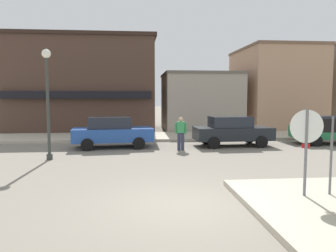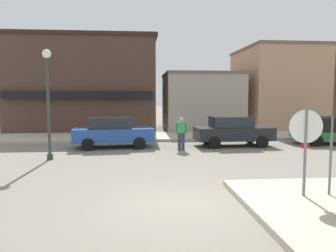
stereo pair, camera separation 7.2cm
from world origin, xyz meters
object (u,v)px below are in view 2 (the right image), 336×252
one_way_sign (331,148)px  stop_sign (305,141)px  parked_car_second (233,131)px  parked_car_third (331,129)px  parked_car_nearest (113,132)px  pedestrian_crossing_near (181,132)px  lamp_post (48,88)px

one_way_sign → stop_sign: bearing=-176.6°
parked_car_second → parked_car_third: 5.54m
stop_sign → parked_car_second: (0.85, 9.11, -0.71)m
parked_car_nearest → pedestrian_crossing_near: pedestrian_crossing_near is taller
parked_car_nearest → parked_car_third: same height
parked_car_nearest → parked_car_second: size_ratio=1.02×
stop_sign → lamp_post: lamp_post is taller
parked_car_nearest → lamp_post: bearing=-127.9°
parked_car_third → pedestrian_crossing_near: pedestrian_crossing_near is taller
stop_sign → pedestrian_crossing_near: size_ratio=1.43×
stop_sign → one_way_sign: 0.72m
lamp_post → parked_car_nearest: size_ratio=1.10×
parked_car_third → pedestrian_crossing_near: 8.50m
one_way_sign → lamp_post: (-8.41, 6.10, 1.63)m
one_way_sign → parked_car_second: (0.16, 9.07, -0.52)m
stop_sign → pedestrian_crossing_near: stop_sign is taller
lamp_post → pedestrian_crossing_near: bearing=18.0°
parked_car_nearest → parked_car_second: same height
one_way_sign → parked_car_third: size_ratio=0.52×
one_way_sign → parked_car_second: bearing=89.0°
stop_sign → parked_car_third: stop_sign is taller
one_way_sign → parked_car_third: (5.70, 9.27, -0.52)m
parked_car_nearest → parked_car_third: bearing=0.8°
lamp_post → parked_car_nearest: (2.34, 3.01, -2.15)m
one_way_sign → parked_car_third: one_way_sign is taller
lamp_post → parked_car_nearest: bearing=52.1°
lamp_post → parked_car_third: lamp_post is taller
parked_car_nearest → parked_car_third: size_ratio=1.02×
stop_sign → parked_car_second: 9.18m
one_way_sign → parked_car_second: 9.08m
one_way_sign → parked_car_nearest: one_way_sign is taller
parked_car_nearest → pedestrian_crossing_near: (3.37, -1.15, 0.06)m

